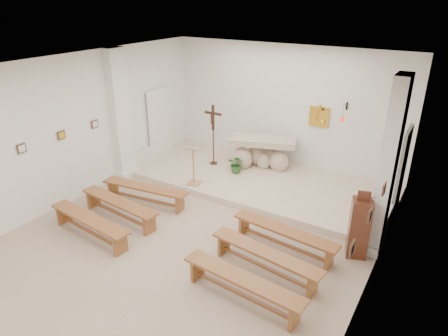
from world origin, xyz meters
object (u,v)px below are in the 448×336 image
Objects in this scene: donation_pedestal at (359,228)px; altar at (261,155)px; bench_left_third at (89,223)px; bench_right_second at (265,256)px; bench_left_second at (119,205)px; bench_right_front at (284,234)px; bench_right_third at (242,283)px; crucifix_stand at (213,131)px; bench_left_front at (145,191)px; lectern at (193,165)px.

altar is at bearing 124.36° from donation_pedestal.
altar reaches higher than bench_left_third.
bench_left_second is at bearing -172.49° from bench_right_second.
bench_right_third is at bearing -84.14° from bench_right_front.
donation_pedestal is (4.67, -2.10, -0.55)m from crucifix_stand.
altar is 0.87× the size of bench_left_second.
bench_right_second is at bearing -20.67° from bench_left_front.
bench_left_front is 1.00× the size of bench_left_third.
lectern reaches higher than altar.
bench_right_second is at bearing -84.14° from bench_right_front.
bench_left_front is at bearing 174.28° from bench_right_second.
bench_right_front is 4.02m from bench_left_third.
donation_pedestal is at bearing 30.84° from bench_left_third.
bench_left_third is at bearing -84.35° from bench_left_second.
bench_right_second and bench_left_third have the same top height.
bench_right_front and bench_left_third have the same top height.
donation_pedestal reaches higher than bench_right_front.
bench_right_second is at bearing -46.73° from crucifix_stand.
bench_right_third is (3.64, -1.71, 0.00)m from bench_left_front.
crucifix_stand is 0.78× the size of bench_left_second.
donation_pedestal is at bearing -22.50° from lectern.
altar is at bearing 75.09° from bench_left_second.
bench_right_second and bench_right_third have the same top height.
crucifix_stand is at bearing 92.66° from bench_left_third.
donation_pedestal is at bearing 65.52° from bench_right_third.
donation_pedestal is 5.43m from bench_left_third.
crucifix_stand reaches higher than donation_pedestal.
lectern is at bearing 163.70° from bench_right_front.
bench_left_front is (-0.55, -1.26, -0.32)m from lectern.
donation_pedestal is 0.62× the size of bench_right_second.
lectern is at bearing 140.88° from bench_right_third.
crucifix_stand is at bearing 141.38° from bench_right_second.
donation_pedestal is 0.62× the size of bench_left_second.
bench_left_second is 3.74m from bench_right_third.
altar is 0.87× the size of bench_left_third.
bench_right_second is 1.00× the size of bench_right_third.
crucifix_stand reaches higher than bench_left_third.
bench_right_front is at bearing 97.51° from bench_right_second.
crucifix_stand is 0.78× the size of bench_left_front.
altar is 2.19m from lectern.
donation_pedestal is 0.62× the size of bench_left_front.
altar is at bearing 117.99° from bench_right_third.
bench_right_second is (3.64, 0.00, 0.00)m from bench_left_second.
bench_right_second is 0.86m from bench_right_third.
bench_right_front and bench_right_second have the same top height.
bench_right_second is (3.09, -2.12, -0.32)m from lectern.
lectern is 0.77× the size of donation_pedestal.
bench_left_front is at bearing -174.14° from bench_right_front.
crucifix_stand is at bearing 137.99° from donation_pedestal.
altar is 0.87× the size of bench_right_front.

